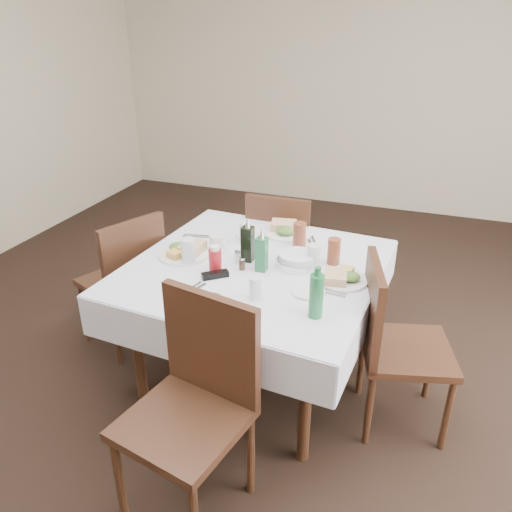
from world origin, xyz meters
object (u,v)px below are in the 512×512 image
at_px(dining_table, 255,278).
at_px(water_n, 245,233).
at_px(chair_east, 391,337).
at_px(water_w, 188,251).
at_px(chair_south, 197,393).
at_px(ketchup_bottle, 215,259).
at_px(bread_basket, 297,260).
at_px(coffee_mug, 217,244).
at_px(oil_cruet_dark, 248,242).
at_px(water_s, 255,288).
at_px(water_e, 313,256).
at_px(green_bottle, 316,295).
at_px(chair_north, 281,247).
at_px(oil_cruet_green, 262,253).
at_px(chair_west, 128,275).

relative_size(dining_table, water_n, 11.45).
height_order(chair_east, water_w, chair_east).
bearing_deg(chair_south, ketchup_bottle, 107.34).
bearing_deg(bread_basket, water_w, -163.04).
bearing_deg(chair_south, chair_east, 46.00).
relative_size(chair_south, chair_east, 1.06).
relative_size(chair_east, coffee_mug, 6.74).
height_order(chair_east, oil_cruet_dark, oil_cruet_dark).
bearing_deg(coffee_mug, water_s, -47.32).
xyz_separation_m(chair_south, water_e, (0.26, 0.92, 0.26)).
distance_m(chair_south, coffee_mug, 1.02).
xyz_separation_m(bread_basket, green_bottle, (0.22, -0.46, 0.08)).
bearing_deg(chair_east, water_s, -159.69).
height_order(dining_table, chair_south, chair_south).
relative_size(chair_east, bread_basket, 4.24).
relative_size(water_w, bread_basket, 0.66).
bearing_deg(chair_north, ketchup_bottle, -95.95).
height_order(bread_basket, ketchup_bottle, ketchup_bottle).
height_order(water_w, bread_basket, water_w).
bearing_deg(green_bottle, oil_cruet_dark, 138.87).
height_order(water_n, oil_cruet_green, oil_cruet_green).
xyz_separation_m(water_e, water_w, (-0.65, -0.19, 0.01)).
bearing_deg(chair_west, water_w, -14.73).
height_order(chair_south, chair_west, chair_south).
height_order(water_s, water_e, water_e).
height_order(dining_table, chair_north, chair_north).
distance_m(chair_east, ketchup_bottle, 0.99).
xyz_separation_m(chair_west, water_w, (0.51, -0.14, 0.31)).
height_order(dining_table, chair_west, chair_west).
relative_size(water_n, green_bottle, 0.50).
bearing_deg(oil_cruet_green, bread_basket, 34.79).
xyz_separation_m(coffee_mug, green_bottle, (0.70, -0.48, 0.07)).
xyz_separation_m(dining_table, water_n, (-0.16, 0.27, 0.14)).
xyz_separation_m(oil_cruet_dark, green_bottle, (0.49, -0.43, 0.00)).
relative_size(chair_north, chair_south, 0.94).
distance_m(chair_east, water_w, 1.15).
xyz_separation_m(chair_east, oil_cruet_dark, (-0.82, 0.13, 0.34)).
distance_m(dining_table, water_w, 0.39).
xyz_separation_m(ketchup_bottle, green_bottle, (0.61, -0.25, 0.04)).
bearing_deg(chair_south, water_w, 118.19).
xyz_separation_m(chair_south, oil_cruet_green, (0.01, 0.79, 0.30)).
height_order(chair_south, water_e, chair_south).
relative_size(chair_west, water_n, 7.45).
relative_size(chair_south, green_bottle, 3.98).
relative_size(water_w, oil_cruet_dark, 0.57).
distance_m(chair_north, water_n, 0.58).
xyz_separation_m(chair_north, oil_cruet_green, (0.13, -0.80, 0.33)).
xyz_separation_m(chair_west, oil_cruet_dark, (0.81, 0.01, 0.35)).
relative_size(chair_south, bread_basket, 4.48).
bearing_deg(coffee_mug, bread_basket, -3.18).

